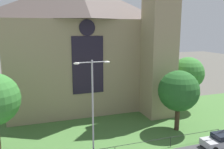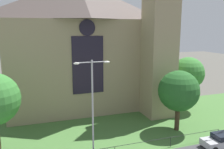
% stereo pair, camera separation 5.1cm
% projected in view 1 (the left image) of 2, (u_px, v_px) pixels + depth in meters
% --- Properties ---
extents(ground, '(160.00, 160.00, 0.00)m').
position_uv_depth(ground, '(115.00, 125.00, 32.06)').
color(ground, '#56544C').
extents(grass_verge, '(120.00, 20.00, 0.01)m').
position_uv_depth(grass_verge, '(120.00, 131.00, 30.20)').
color(grass_verge, '#477538').
rests_on(grass_verge, ground).
extents(church_building, '(23.20, 16.20, 26.00)m').
position_uv_depth(church_building, '(84.00, 44.00, 38.05)').
color(church_building, tan).
rests_on(church_building, ground).
extents(iron_railing, '(25.88, 0.07, 1.13)m').
position_uv_depth(iron_railing, '(115.00, 148.00, 24.09)').
color(iron_railing, black).
rests_on(iron_railing, ground).
extents(tree_right_near, '(5.08, 5.08, 7.67)m').
position_uv_depth(tree_right_near, '(179.00, 91.00, 29.72)').
color(tree_right_near, '#423021').
rests_on(tree_right_near, ground).
extents(tree_right_far, '(5.01, 5.01, 8.37)m').
position_uv_depth(tree_right_far, '(188.00, 74.00, 37.29)').
color(tree_right_far, brown).
rests_on(tree_right_far, ground).
extents(streetlamp_near, '(3.37, 0.26, 9.96)m').
position_uv_depth(streetlamp_near, '(93.00, 100.00, 22.27)').
color(streetlamp_near, '#B2B2B7').
rests_on(streetlamp_near, ground).
extents(parked_car_silver, '(4.23, 2.08, 1.51)m').
position_uv_depth(parked_car_silver, '(221.00, 140.00, 26.19)').
color(parked_car_silver, '#B7B7BC').
rests_on(parked_car_silver, ground).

